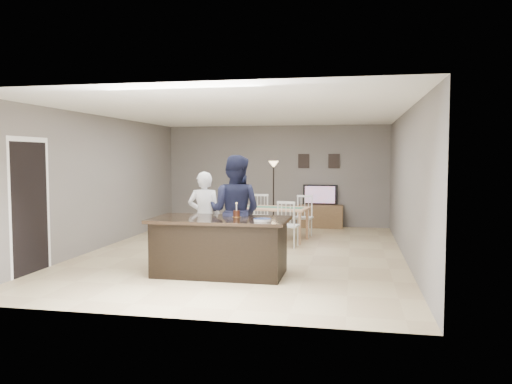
% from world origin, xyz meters
% --- Properties ---
extents(floor, '(8.00, 8.00, 0.00)m').
position_xyz_m(floor, '(0.00, 0.00, 0.00)').
color(floor, tan).
rests_on(floor, ground).
extents(room_shell, '(8.00, 8.00, 8.00)m').
position_xyz_m(room_shell, '(0.00, 0.00, 1.68)').
color(room_shell, slate).
rests_on(room_shell, floor).
extents(kitchen_island, '(2.15, 1.10, 0.90)m').
position_xyz_m(kitchen_island, '(0.00, -1.80, 0.45)').
color(kitchen_island, black).
rests_on(kitchen_island, floor).
extents(tv_console, '(1.20, 0.40, 0.60)m').
position_xyz_m(tv_console, '(1.20, 3.77, 0.30)').
color(tv_console, brown).
rests_on(tv_console, floor).
extents(television, '(0.91, 0.12, 0.53)m').
position_xyz_m(television, '(1.20, 3.84, 0.86)').
color(television, black).
rests_on(television, tv_console).
extents(tv_screen_glow, '(0.78, 0.00, 0.78)m').
position_xyz_m(tv_screen_glow, '(1.20, 3.76, 0.87)').
color(tv_screen_glow, '#D25417').
rests_on(tv_screen_glow, tv_console).
extents(picture_frames, '(1.10, 0.02, 0.38)m').
position_xyz_m(picture_frames, '(1.15, 3.98, 1.75)').
color(picture_frames, black).
rests_on(picture_frames, room_shell).
extents(doorway, '(0.00, 2.10, 2.65)m').
position_xyz_m(doorway, '(-2.99, -2.30, 1.26)').
color(doorway, black).
rests_on(doorway, floor).
extents(woman, '(0.63, 0.45, 1.61)m').
position_xyz_m(woman, '(-0.53, -0.90, 0.80)').
color(woman, silver).
rests_on(woman, floor).
extents(man, '(1.01, 0.84, 1.89)m').
position_xyz_m(man, '(0.11, -1.25, 0.95)').
color(man, '#171A33').
rests_on(man, floor).
extents(birthday_cake, '(0.15, 0.15, 0.23)m').
position_xyz_m(birthday_cake, '(0.22, -1.60, 0.95)').
color(birthday_cake, gold).
rests_on(birthday_cake, kitchen_island).
extents(plate_stack, '(0.26, 0.26, 0.04)m').
position_xyz_m(plate_stack, '(0.73, -2.06, 0.92)').
color(plate_stack, white).
rests_on(plate_stack, kitchen_island).
extents(dining_table, '(1.71, 1.95, 0.96)m').
position_xyz_m(dining_table, '(0.29, 1.55, 0.61)').
color(dining_table, tan).
rests_on(dining_table, floor).
extents(floor_lamp, '(0.26, 0.26, 1.76)m').
position_xyz_m(floor_lamp, '(0.03, 3.34, 1.36)').
color(floor_lamp, black).
rests_on(floor_lamp, floor).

